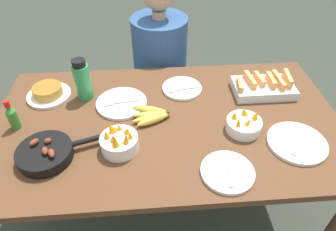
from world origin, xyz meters
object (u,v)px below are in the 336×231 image
(skillet, at_px, (46,153))
(fruit_bowl_mango, at_px, (119,142))
(melon_tray, at_px, (264,87))
(frittata_plate_center, at_px, (48,93))
(person_figure, at_px, (160,83))
(empty_plate_near_front, at_px, (182,88))
(empty_plate_far_right, at_px, (227,172))
(water_bottle, at_px, (82,80))
(empty_plate_far_left, at_px, (297,143))
(fruit_bowl_citrus, at_px, (244,124))
(empty_plate_mid_edge, at_px, (121,103))
(hot_sauce_bottle, at_px, (12,116))
(banana_bunch, at_px, (153,114))

(skillet, xyz_separation_m, fruit_bowl_mango, (0.30, 0.03, 0.02))
(melon_tray, distance_m, frittata_plate_center, 1.14)
(fruit_bowl_mango, height_order, person_figure, person_figure)
(empty_plate_near_front, relative_size, empty_plate_far_right, 0.98)
(empty_plate_near_front, xyz_separation_m, empty_plate_far_right, (0.12, -0.58, -0.00))
(empty_plate_near_front, relative_size, water_bottle, 0.96)
(empty_plate_far_left, distance_m, empty_plate_far_right, 0.37)
(empty_plate_far_right, bearing_deg, fruit_bowl_citrus, 62.20)
(empty_plate_mid_edge, bearing_deg, person_figure, 68.05)
(empty_plate_near_front, xyz_separation_m, hot_sauce_bottle, (-0.81, -0.24, 0.06))
(frittata_plate_center, xyz_separation_m, empty_plate_mid_edge, (0.38, -0.10, -0.02))
(skillet, distance_m, empty_plate_near_front, 0.76)
(fruit_bowl_mango, bearing_deg, skillet, -174.94)
(skillet, xyz_separation_m, frittata_plate_center, (-0.09, 0.43, -0.00))
(empty_plate_near_front, distance_m, fruit_bowl_citrus, 0.42)
(empty_plate_mid_edge, relative_size, fruit_bowl_mango, 1.58)
(banana_bunch, relative_size, water_bottle, 0.88)
(skillet, xyz_separation_m, empty_plate_near_front, (0.62, 0.44, -0.02))
(empty_plate_near_front, xyz_separation_m, empty_plate_far_left, (0.46, -0.44, -0.00))
(melon_tray, relative_size, empty_plate_mid_edge, 1.22)
(empty_plate_far_left, height_order, hot_sauce_bottle, hot_sauce_bottle)
(frittata_plate_center, distance_m, fruit_bowl_mango, 0.56)
(melon_tray, height_order, empty_plate_mid_edge, melon_tray)
(water_bottle, xyz_separation_m, person_figure, (0.42, 0.48, -0.38))
(skillet, distance_m, empty_plate_far_left, 1.08)
(empty_plate_mid_edge, distance_m, water_bottle, 0.23)
(banana_bunch, height_order, fruit_bowl_citrus, fruit_bowl_citrus)
(skillet, distance_m, person_figure, 1.08)
(banana_bunch, height_order, frittata_plate_center, frittata_plate_center)
(fruit_bowl_citrus, xyz_separation_m, water_bottle, (-0.76, 0.31, 0.07))
(skillet, bearing_deg, banana_bunch, 8.87)
(melon_tray, bearing_deg, empty_plate_far_left, -85.89)
(banana_bunch, relative_size, fruit_bowl_citrus, 1.22)
(skillet, bearing_deg, empty_plate_far_left, -17.45)
(fruit_bowl_citrus, bearing_deg, empty_plate_far_right, -117.80)
(melon_tray, xyz_separation_m, fruit_bowl_citrus, (-0.19, -0.28, 0.00))
(frittata_plate_center, distance_m, person_figure, 0.82)
(banana_bunch, bearing_deg, empty_plate_far_left, -19.95)
(banana_bunch, height_order, empty_plate_far_right, banana_bunch)
(banana_bunch, distance_m, empty_plate_far_left, 0.67)
(empty_plate_mid_edge, bearing_deg, empty_plate_near_front, 17.64)
(skillet, relative_size, person_figure, 0.28)
(banana_bunch, distance_m, empty_plate_far_right, 0.46)
(fruit_bowl_citrus, bearing_deg, empty_plate_near_front, 126.50)
(person_figure, bearing_deg, water_bottle, -130.93)
(banana_bunch, distance_m, empty_plate_mid_edge, 0.19)
(empty_plate_near_front, bearing_deg, frittata_plate_center, -179.47)
(hot_sauce_bottle, bearing_deg, person_figure, 44.19)
(skillet, height_order, empty_plate_far_right, skillet)
(melon_tray, relative_size, skillet, 0.92)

